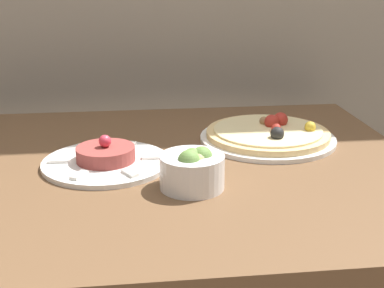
% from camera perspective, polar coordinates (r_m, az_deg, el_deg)
% --- Properties ---
extents(dining_table, '(1.10, 0.84, 0.77)m').
position_cam_1_polar(dining_table, '(1.13, -4.17, -7.46)').
color(dining_table, brown).
rests_on(dining_table, ground_plane).
extents(pizza_plate, '(0.31, 0.31, 0.06)m').
position_cam_1_polar(pizza_plate, '(1.23, 8.14, 0.99)').
color(pizza_plate, white).
rests_on(pizza_plate, dining_table).
extents(tartare_plate, '(0.26, 0.26, 0.06)m').
position_cam_1_polar(tartare_plate, '(1.09, -9.16, -1.60)').
color(tartare_plate, white).
rests_on(tartare_plate, dining_table).
extents(small_bowl, '(0.12, 0.12, 0.08)m').
position_cam_1_polar(small_bowl, '(0.96, 0.05, -2.66)').
color(small_bowl, white).
rests_on(small_bowl, dining_table).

